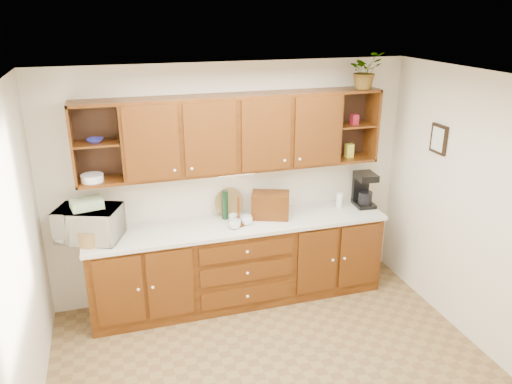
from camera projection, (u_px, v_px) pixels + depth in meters
floor at (283, 384)px, 4.39m from camera, size 4.00×4.00×0.00m
ceiling at (290, 86)px, 3.48m from camera, size 4.00×4.00×0.00m
back_wall at (231, 182)px, 5.51m from camera, size 4.00×0.00×4.00m
left_wall at (10, 291)px, 3.39m from camera, size 0.00×3.50×3.50m
right_wall at (495, 222)px, 4.48m from camera, size 0.00×3.50×3.50m
base_cabinets at (239, 263)px, 5.53m from camera, size 3.20×0.60×0.90m
countertop at (239, 225)px, 5.36m from camera, size 3.24×0.64×0.04m
upper_cabinets at (235, 133)px, 5.16m from camera, size 3.20×0.33×0.80m
undercabinet_light at (236, 173)px, 5.25m from camera, size 0.40×0.05×0.02m
framed_picture at (439, 139)px, 5.09m from camera, size 0.03×0.24×0.30m
wicker_basket at (90, 237)px, 4.85m from camera, size 0.31×0.31×0.15m
microwave at (89, 224)px, 4.93m from camera, size 0.71×0.60×0.33m
towel_stack at (87, 204)px, 4.85m from camera, size 0.33×0.27×0.09m
wine_bottle at (225, 205)px, 5.41m from camera, size 0.08×0.08×0.33m
woven_tray at (230, 215)px, 5.54m from camera, size 0.33×0.13×0.32m
bread_box at (270, 205)px, 5.45m from camera, size 0.47×0.38×0.28m
mug_tree at (238, 221)px, 5.28m from camera, size 0.29×0.29×0.33m
canister_red at (279, 208)px, 5.55m from camera, size 0.13×0.13×0.15m
canister_white at (339, 200)px, 5.74m from camera, size 0.08×0.08×0.17m
canister_yellow at (278, 213)px, 5.48m from camera, size 0.10×0.10×0.11m
coffee_maker at (364, 190)px, 5.77m from camera, size 0.24×0.29×0.40m
bowl_stack at (95, 141)px, 4.76m from camera, size 0.19×0.19×0.04m
plate_stack at (92, 178)px, 4.85m from camera, size 0.28×0.28×0.07m
pantry_box_yellow at (349, 151)px, 5.61m from camera, size 0.09×0.07×0.15m
pantry_box_red at (355, 119)px, 5.48m from camera, size 0.08×0.07×0.11m
potted_plant at (365, 70)px, 5.28m from camera, size 0.40×0.37×0.39m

